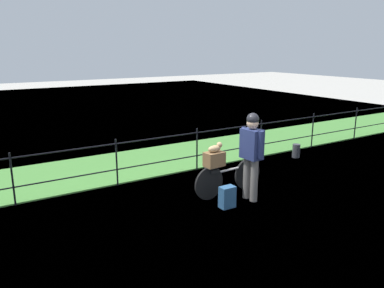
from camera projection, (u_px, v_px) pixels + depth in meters
The scene contains 10 objects.
ground_plane at pixel (214, 210), 6.84m from camera, with size 60.00×60.00×0.00m, color #B2ADA3.
grass_strip at pixel (137, 163), 9.60m from camera, with size 27.00×2.40×0.03m, color #478438.
harbor_water at pixel (72, 124), 14.58m from camera, with size 30.00×30.00×0.00m, color #426684.
iron_fence at pixel (159, 152), 8.45m from camera, with size 18.04×0.04×1.01m.
bicycle_main at pixel (228, 178), 7.51m from camera, with size 1.64×0.18×0.65m.
wooden_crate at pixel (214, 159), 7.20m from camera, with size 0.37×0.24×0.28m, color brown.
terrier_dog at pixel (215, 148), 7.16m from camera, with size 0.32×0.16×0.18m.
cyclist_person at pixel (252, 149), 7.09m from camera, with size 0.28×0.54×1.68m.
backpack_on_paving at pixel (227, 197), 6.91m from camera, with size 0.28×0.18×0.40m, color #28517A.
mooring_bollard at pixel (296, 151), 10.11m from camera, with size 0.20×0.20×0.36m, color #38383D.
Camera 1 is at (-3.72, -5.16, 2.82)m, focal length 35.61 mm.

